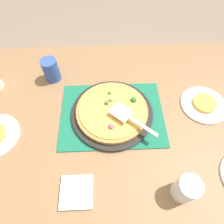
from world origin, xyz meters
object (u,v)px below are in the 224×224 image
at_px(served_slice_left, 205,103).
at_px(pizza_pan, 112,113).
at_px(cup_near, 51,70).
at_px(cup_corner, 186,189).
at_px(pizza, 112,110).
at_px(plate_near_left, 204,105).
at_px(napkin_stack, 77,192).
at_px(pizza_server, 130,118).

bearing_deg(served_slice_left, pizza_pan, 4.37).
bearing_deg(cup_near, cup_corner, 132.47).
bearing_deg(pizza, served_slice_left, -175.64).
xyz_separation_m(plate_near_left, cup_corner, (0.20, 0.39, 0.06)).
relative_size(pizza, served_slice_left, 3.00).
relative_size(served_slice_left, napkin_stack, 0.92).
relative_size(cup_near, pizza_server, 0.59).
bearing_deg(served_slice_left, plate_near_left, 90.00).
height_order(pizza_pan, cup_near, cup_near).
distance_m(pizza_pan, cup_corner, 0.43).
height_order(plate_near_left, cup_near, cup_near).
bearing_deg(pizza_pan, plate_near_left, -175.63).
xyz_separation_m(pizza_pan, plate_near_left, (-0.45, -0.03, -0.01)).
xyz_separation_m(pizza, cup_near, (0.30, -0.24, 0.03)).
bearing_deg(pizza_server, cup_corner, 120.25).
bearing_deg(pizza, napkin_stack, 66.69).
bearing_deg(served_slice_left, pizza, 4.36).
height_order(served_slice_left, cup_near, cup_near).
relative_size(pizza_pan, plate_near_left, 1.73).
bearing_deg(pizza_server, cup_near, -39.12).
bearing_deg(napkin_stack, pizza, -113.31).
distance_m(plate_near_left, served_slice_left, 0.01).
bearing_deg(served_slice_left, cup_corner, 62.29).
height_order(plate_near_left, cup_corner, cup_corner).
bearing_deg(cup_near, pizza_server, 140.88).
distance_m(plate_near_left, napkin_stack, 0.70).
relative_size(plate_near_left, napkin_stack, 1.83).
xyz_separation_m(pizza_pan, served_slice_left, (-0.45, -0.03, 0.01)).
relative_size(pizza, cup_corner, 2.75).
bearing_deg(pizza_server, napkin_stack, 51.50).
xyz_separation_m(plate_near_left, napkin_stack, (0.59, 0.37, 0.00)).
bearing_deg(napkin_stack, cup_corner, 177.87).
height_order(pizza_pan, plate_near_left, pizza_pan).
relative_size(pizza, cup_near, 2.75).
height_order(plate_near_left, served_slice_left, served_slice_left).
distance_m(pizza, napkin_stack, 0.37).
bearing_deg(cup_corner, pizza, -55.63).
bearing_deg(cup_corner, plate_near_left, -117.71).
relative_size(served_slice_left, cup_near, 0.92).
bearing_deg(napkin_stack, pizza_pan, -113.18).
height_order(pizza_pan, served_slice_left, served_slice_left).
height_order(cup_near, cup_corner, same).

